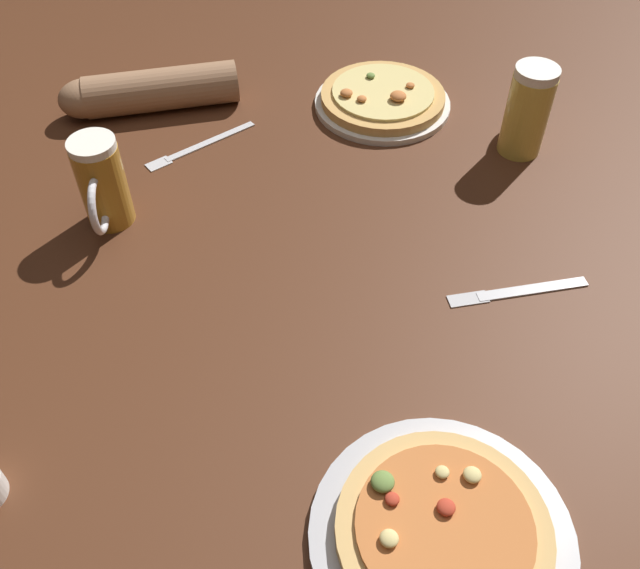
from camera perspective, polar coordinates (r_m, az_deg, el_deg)
ground_plane at (r=1.04m, az=0.00°, el=-1.30°), size 2.40×2.40×0.03m
pizza_plate_near at (r=0.83m, az=10.01°, el=-19.40°), size 0.30×0.30×0.05m
pizza_plate_far at (r=1.41m, az=5.16°, el=14.92°), size 0.27×0.27×0.05m
beer_mug_dark at (r=1.31m, az=16.65°, el=13.58°), size 0.09×0.13×0.16m
beer_mug_amber at (r=1.15m, az=-17.47°, el=7.84°), size 0.07×0.13×0.15m
fork_left at (r=1.32m, az=-9.89°, el=11.16°), size 0.22×0.08×0.01m
knife_right at (r=1.07m, az=15.89°, el=-0.51°), size 0.22×0.06×0.01m
diner_arm at (r=1.42m, az=-14.25°, el=15.10°), size 0.34×0.12×0.08m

